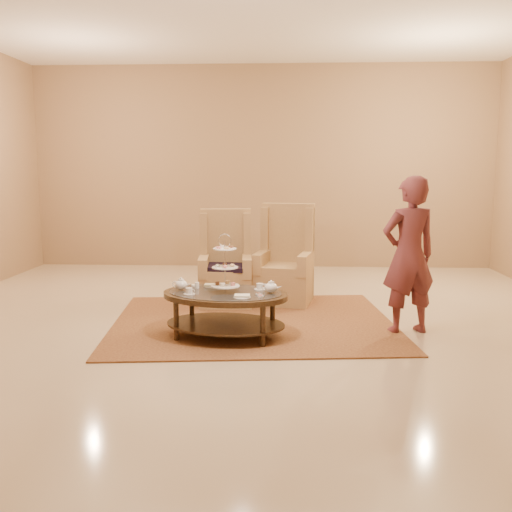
# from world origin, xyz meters

# --- Properties ---
(ground) EXTENTS (8.00, 8.00, 0.00)m
(ground) POSITION_xyz_m (0.00, 0.00, 0.00)
(ground) COLOR beige
(ground) RESTS_ON ground
(ceiling) EXTENTS (8.00, 8.00, 0.02)m
(ceiling) POSITION_xyz_m (0.00, 0.00, 0.00)
(ceiling) COLOR silver
(ceiling) RESTS_ON ground
(wall_back) EXTENTS (8.00, 0.04, 3.50)m
(wall_back) POSITION_xyz_m (0.00, 4.00, 1.75)
(wall_back) COLOR #987653
(wall_back) RESTS_ON ground
(rug) EXTENTS (3.35, 2.89, 0.02)m
(rug) POSITION_xyz_m (0.04, 0.19, 0.01)
(rug) COLOR olive
(rug) RESTS_ON ground
(tea_table) EXTENTS (1.43, 1.11, 1.08)m
(tea_table) POSITION_xyz_m (-0.21, -0.40, 0.39)
(tea_table) COLOR black
(tea_table) RESTS_ON ground
(armchair_left) EXTENTS (0.70, 0.72, 1.21)m
(armchair_left) POSITION_xyz_m (-0.36, 1.10, 0.41)
(armchair_left) COLOR tan
(armchair_left) RESTS_ON ground
(armchair_right) EXTENTS (0.81, 0.83, 1.27)m
(armchair_right) POSITION_xyz_m (0.40, 1.26, 0.43)
(armchair_right) COLOR tan
(armchair_right) RESTS_ON ground
(person) EXTENTS (0.70, 0.56, 1.66)m
(person) POSITION_xyz_m (1.69, -0.10, 0.83)
(person) COLOR brown
(person) RESTS_ON ground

